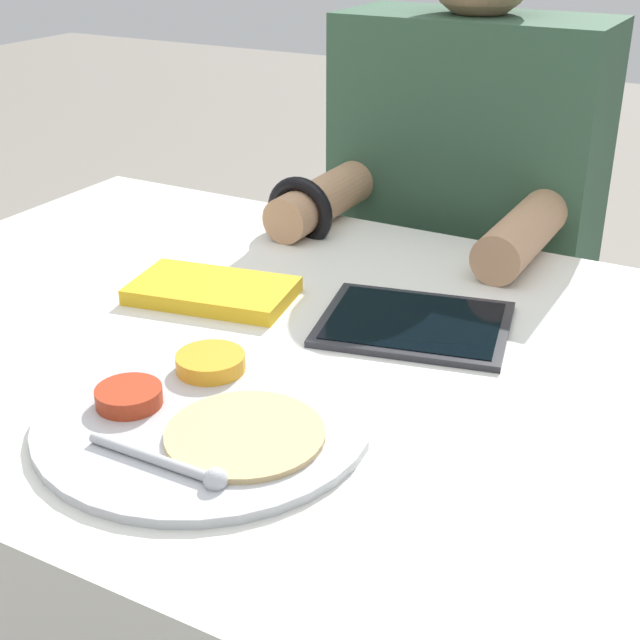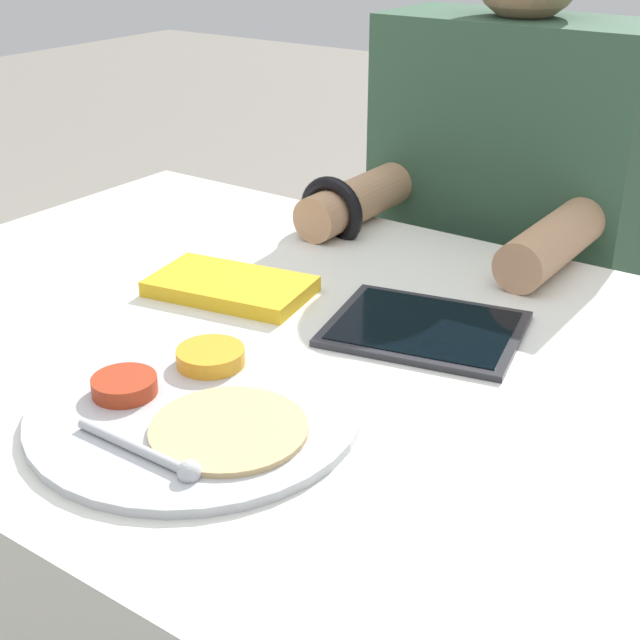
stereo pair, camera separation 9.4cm
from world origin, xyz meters
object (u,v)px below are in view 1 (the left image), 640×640
at_px(tablet_device, 415,324).
at_px(person_diner, 456,304).
at_px(red_notebook, 213,292).
at_px(thali_tray, 204,414).

xyz_separation_m(tablet_device, person_diner, (-0.12, 0.49, -0.20)).
bearing_deg(person_diner, red_notebook, -104.74).
bearing_deg(tablet_device, person_diner, 103.78).
relative_size(thali_tray, person_diner, 0.27).
height_order(thali_tray, red_notebook, thali_tray).
relative_size(tablet_device, person_diner, 0.21).
height_order(red_notebook, person_diner, person_diner).
xyz_separation_m(red_notebook, tablet_device, (0.26, 0.05, -0.00)).
relative_size(red_notebook, person_diner, 0.18).
distance_m(thali_tray, red_notebook, 0.30).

